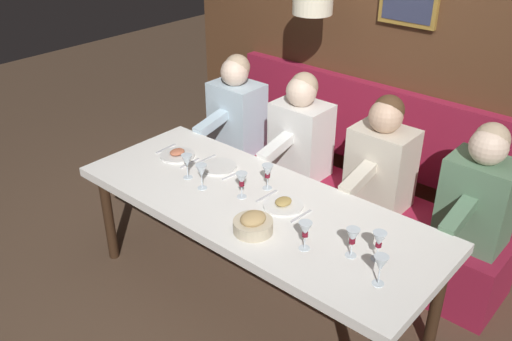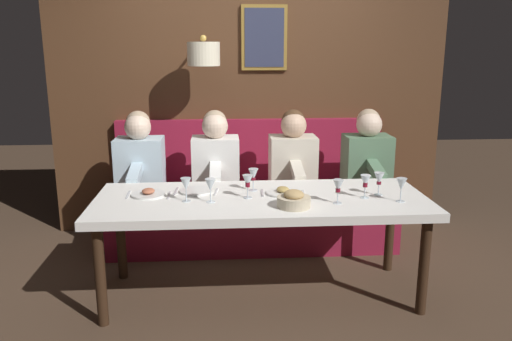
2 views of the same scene
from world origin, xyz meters
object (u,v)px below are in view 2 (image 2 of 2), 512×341
at_px(wine_glass_6, 186,185).
at_px(wine_glass_7, 253,175).
at_px(dining_table, 261,206).
at_px(wine_glass_0, 365,182).
at_px(diner_far, 140,161).
at_px(wine_glass_2, 401,185).
at_px(diner_near, 293,159).
at_px(wine_glass_4, 248,182).
at_px(bread_bowl, 294,200).
at_px(wine_glass_5, 210,186).
at_px(diner_nearest, 367,158).
at_px(diner_middle, 216,160).
at_px(wine_glass_1, 379,179).
at_px(wine_glass_3, 338,187).

xyz_separation_m(wine_glass_6, wine_glass_7, (0.23, -0.47, -0.00)).
distance_m(dining_table, wine_glass_0, 0.74).
height_order(wine_glass_0, wine_glass_7, same).
bearing_deg(diner_far, wine_glass_7, -127.64).
bearing_deg(diner_far, wine_glass_2, -118.93).
xyz_separation_m(diner_near, wine_glass_0, (-0.95, -0.37, 0.04)).
height_order(diner_near, wine_glass_6, diner_near).
relative_size(wine_glass_6, wine_glass_7, 1.00).
bearing_deg(wine_glass_6, diner_far, 25.51).
distance_m(diner_far, wine_glass_4, 1.25).
relative_size(wine_glass_7, bread_bowl, 0.75).
height_order(diner_near, wine_glass_5, diner_near).
distance_m(wine_glass_6, wine_glass_7, 0.53).
relative_size(diner_near, wine_glass_5, 4.82).
bearing_deg(diner_nearest, wine_glass_7, 124.26).
height_order(diner_middle, wine_glass_1, diner_middle).
height_order(wine_glass_6, bread_bowl, wine_glass_6).
height_order(wine_glass_1, wine_glass_5, same).
bearing_deg(diner_middle, wine_glass_5, 178.45).
xyz_separation_m(diner_middle, wine_glass_4, (-0.89, -0.23, 0.04)).
xyz_separation_m(wine_glass_2, wine_glass_5, (0.07, 1.29, 0.00)).
distance_m(diner_nearest, diner_near, 0.66).
bearing_deg(wine_glass_1, diner_near, 28.78).
xyz_separation_m(dining_table, wine_glass_0, (-0.07, -0.72, 0.18)).
bearing_deg(wine_glass_1, bread_bowl, 109.95).
height_order(diner_middle, wine_glass_4, diner_middle).
xyz_separation_m(diner_nearest, bread_bowl, (-1.12, 0.80, -0.03)).
relative_size(wine_glass_1, wine_glass_6, 1.00).
distance_m(diner_far, wine_glass_0, 1.93).
xyz_separation_m(wine_glass_2, bread_bowl, (-0.07, 0.74, -0.07)).
relative_size(diner_near, wine_glass_6, 4.82).
relative_size(dining_table, diner_middle, 2.93).
xyz_separation_m(wine_glass_0, bread_bowl, (-0.17, 0.52, -0.07)).
distance_m(dining_table, diner_near, 0.96).
height_order(wine_glass_3, wine_glass_5, same).
bearing_deg(wine_glass_3, wine_glass_2, -89.02).
height_order(diner_middle, wine_glass_7, diner_middle).
distance_m(diner_near, bread_bowl, 1.13).
bearing_deg(wine_glass_0, wine_glass_4, 85.94).
bearing_deg(wine_glass_6, diner_middle, -11.45).
xyz_separation_m(wine_glass_0, wine_glass_7, (0.24, 0.76, 0.00)).
xyz_separation_m(wine_glass_3, wine_glass_7, (0.35, 0.54, 0.00)).
bearing_deg(wine_glass_6, wine_glass_7, -63.59).
relative_size(diner_nearest, diner_far, 1.00).
distance_m(wine_glass_3, wine_glass_4, 0.62).
xyz_separation_m(wine_glass_0, wine_glass_2, (-0.10, -0.22, 0.00)).
distance_m(diner_nearest, wine_glass_0, 0.99).
bearing_deg(wine_glass_3, diner_near, 8.36).
height_order(wine_glass_3, bread_bowl, wine_glass_3).
distance_m(dining_table, diner_nearest, 1.34).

